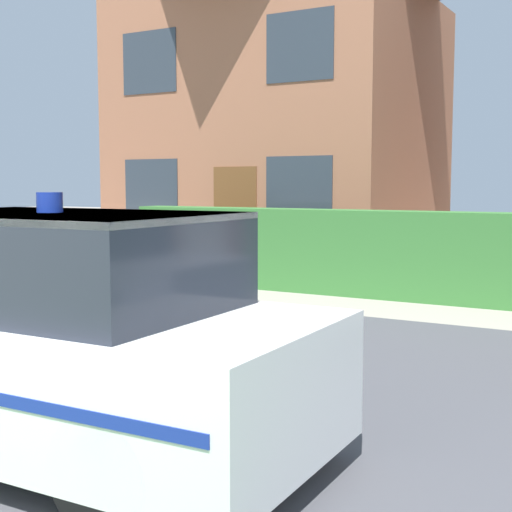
{
  "coord_description": "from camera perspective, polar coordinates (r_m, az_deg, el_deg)",
  "views": [
    {
      "loc": [
        3.15,
        -1.01,
        1.75
      ],
      "look_at": [
        -0.31,
        5.0,
        1.05
      ],
      "focal_mm": 50.0,
      "sensor_mm": 36.0,
      "label": 1
    }
  ],
  "objects": [
    {
      "name": "road_strip",
      "position": [
        6.53,
        -0.06,
        -9.72
      ],
      "size": [
        28.0,
        6.6,
        0.01
      ],
      "primitive_type": "cube",
      "color": "#4C4C51",
      "rests_on": "ground"
    },
    {
      "name": "police_car",
      "position": [
        4.92,
        -17.11,
        -6.08
      ],
      "size": [
        4.06,
        1.73,
        1.69
      ],
      "rotation": [
        0.0,
        0.0,
        3.16
      ],
      "color": "black",
      "rests_on": "road_strip"
    },
    {
      "name": "house_left",
      "position": [
        17.08,
        2.25,
        14.17
      ],
      "size": [
        6.77,
        5.76,
        8.32
      ],
      "color": "#A86B4C",
      "rests_on": "ground"
    },
    {
      "name": "garden_hedge",
      "position": [
        11.11,
        10.93,
        0.1
      ],
      "size": [
        9.45,
        0.57,
        1.35
      ],
      "primitive_type": "cube",
      "color": "#3D7F38",
      "rests_on": "ground"
    }
  ]
}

